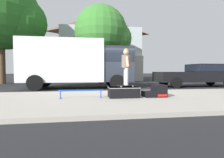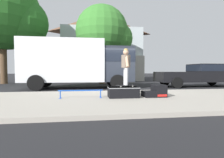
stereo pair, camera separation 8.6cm
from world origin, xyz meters
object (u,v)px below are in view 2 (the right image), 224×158
kicker_ramp (155,92)px  grind_rail (81,92)px  pickup_truck_black (199,74)px  skateboard (126,85)px  box_truck (79,62)px  skate_box (123,92)px  street_tree_main (105,33)px  skater_kid (126,64)px  street_tree_neighbour (7,15)px

kicker_ramp → grind_rail: bearing=179.0°
kicker_ramp → pickup_truck_black: bearing=44.2°
skateboard → box_truck: (-1.98, 5.01, 1.14)m
skate_box → street_tree_main: size_ratio=0.17×
skateboard → skater_kid: size_ratio=0.57×
skate_box → pickup_truck_black: pickup_truck_black is taller
box_truck → pickup_truck_black: bearing=0.3°
grind_rail → street_tree_main: 9.94m
grind_rail → pickup_truck_black: 9.59m
grind_rail → box_truck: (-0.27, 5.02, 1.35)m
box_truck → pickup_truck_black: 8.44m
grind_rail → pickup_truck_black: (8.13, 5.06, 0.55)m
skate_box → box_truck: 5.57m
box_truck → street_tree_neighbour: 9.13m
skateboard → box_truck: box_truck is taller
skater_kid → pickup_truck_black: (6.42, 5.06, -0.51)m
kicker_ramp → pickup_truck_black: 7.35m
skateboard → skater_kid: 0.84m
skate_box → skateboard: skateboard is taller
skate_box → box_truck: (-1.86, 5.07, 1.37)m
kicker_ramp → street_tree_main: street_tree_main is taller
skateboard → street_tree_neighbour: (-8.32, 10.01, 5.39)m
skater_kid → street_tree_neighbour: street_tree_neighbour is taller
skateboard → street_tree_main: 9.69m
skate_box → skater_kid: bearing=25.4°
kicker_ramp → box_truck: 6.13m
skate_box → pickup_truck_black: bearing=38.0°
pickup_truck_black → street_tree_neighbour: 16.36m
street_tree_main → skate_box: bearing=-91.2°
skate_box → street_tree_neighbour: street_tree_neighbour is taller
box_truck → street_tree_main: street_tree_main is taller
skater_kid → pickup_truck_black: skater_kid is taller
skater_kid → skateboard: bearing=0.0°
skater_kid → pickup_truck_black: bearing=38.2°
pickup_truck_black → street_tree_main: street_tree_main is taller
skate_box → skater_kid: size_ratio=0.82×
skateboard → pickup_truck_black: (6.42, 5.06, 0.33)m
skater_kid → street_tree_main: size_ratio=0.21×
box_truck → pickup_truck_black: box_truck is taller
skate_box → grind_rail: 1.59m
skateboard → pickup_truck_black: 8.18m
grind_rail → street_tree_neighbour: (-6.61, 10.02, 5.61)m
street_tree_main → street_tree_neighbour: bearing=172.4°
skater_kid → box_truck: (-1.98, 5.01, 0.30)m
skateboard → skater_kid: skater_kid is taller
street_tree_neighbour → skater_kid: bearing=-50.3°
skate_box → skateboard: bearing=25.4°
skateboard → box_truck: size_ratio=0.12×
kicker_ramp → grind_rail: 2.88m
grind_rail → street_tree_neighbour: street_tree_neighbour is taller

